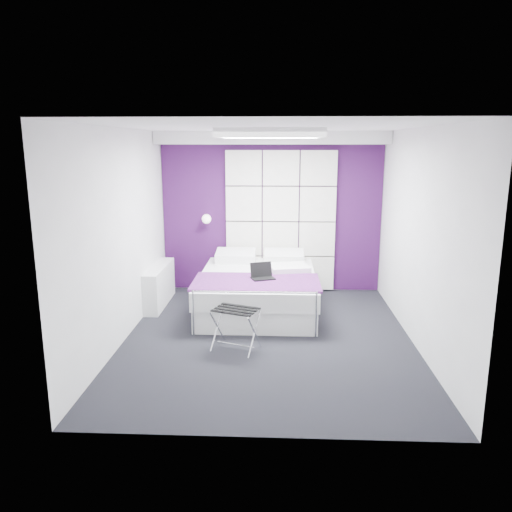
# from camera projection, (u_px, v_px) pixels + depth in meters

# --- Properties ---
(floor) EXTENTS (4.40, 4.40, 0.00)m
(floor) POSITION_uv_depth(u_px,v_px,m) (268.00, 338.00, 6.33)
(floor) COLOR black
(floor) RESTS_ON ground
(ceiling) EXTENTS (4.40, 4.40, 0.00)m
(ceiling) POSITION_uv_depth(u_px,v_px,m) (269.00, 127.00, 5.76)
(ceiling) COLOR white
(ceiling) RESTS_ON wall_back
(wall_back) EXTENTS (3.60, 0.00, 3.60)m
(wall_back) POSITION_uv_depth(u_px,v_px,m) (271.00, 213.00, 8.19)
(wall_back) COLOR silver
(wall_back) RESTS_ON floor
(wall_left) EXTENTS (0.00, 4.40, 4.40)m
(wall_left) POSITION_uv_depth(u_px,v_px,m) (122.00, 236.00, 6.12)
(wall_left) COLOR silver
(wall_left) RESTS_ON floor
(wall_right) EXTENTS (0.00, 4.40, 4.40)m
(wall_right) POSITION_uv_depth(u_px,v_px,m) (419.00, 239.00, 5.96)
(wall_right) COLOR silver
(wall_right) RESTS_ON floor
(accent_wall) EXTENTS (3.58, 0.02, 2.58)m
(accent_wall) POSITION_uv_depth(u_px,v_px,m) (271.00, 213.00, 8.18)
(accent_wall) COLOR #350E3F
(accent_wall) RESTS_ON wall_back
(soffit) EXTENTS (3.58, 0.50, 0.20)m
(soffit) POSITION_uv_depth(u_px,v_px,m) (272.00, 138.00, 7.68)
(soffit) COLOR white
(soffit) RESTS_ON wall_back
(headboard) EXTENTS (1.80, 0.08, 2.30)m
(headboard) POSITION_uv_depth(u_px,v_px,m) (280.00, 221.00, 8.15)
(headboard) COLOR silver
(headboard) RESTS_ON wall_back
(skylight) EXTENTS (1.36, 0.86, 0.12)m
(skylight) POSITION_uv_depth(u_px,v_px,m) (270.00, 132.00, 6.35)
(skylight) COLOR white
(skylight) RESTS_ON ceiling
(wall_lamp) EXTENTS (0.15, 0.15, 0.15)m
(wall_lamp) POSITION_uv_depth(u_px,v_px,m) (207.00, 219.00, 8.12)
(wall_lamp) COLOR white
(wall_lamp) RESTS_ON wall_back
(radiator) EXTENTS (0.22, 1.20, 0.60)m
(radiator) POSITION_uv_depth(u_px,v_px,m) (159.00, 285.00, 7.61)
(radiator) COLOR white
(radiator) RESTS_ON floor
(bed) EXTENTS (1.72, 2.08, 0.73)m
(bed) POSITION_uv_depth(u_px,v_px,m) (258.00, 290.00, 7.34)
(bed) COLOR white
(bed) RESTS_ON floor
(nightstand) EXTENTS (0.40, 0.31, 0.04)m
(nightstand) POSITION_uv_depth(u_px,v_px,m) (226.00, 263.00, 8.22)
(nightstand) COLOR white
(nightstand) RESTS_ON wall_back
(luggage_rack) EXTENTS (0.51, 0.37, 0.50)m
(luggage_rack) POSITION_uv_depth(u_px,v_px,m) (236.00, 329.00, 5.94)
(luggage_rack) COLOR silver
(luggage_rack) RESTS_ON floor
(laptop) EXTENTS (0.31, 0.22, 0.22)m
(laptop) POSITION_uv_depth(u_px,v_px,m) (263.00, 274.00, 6.90)
(laptop) COLOR black
(laptop) RESTS_ON bed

